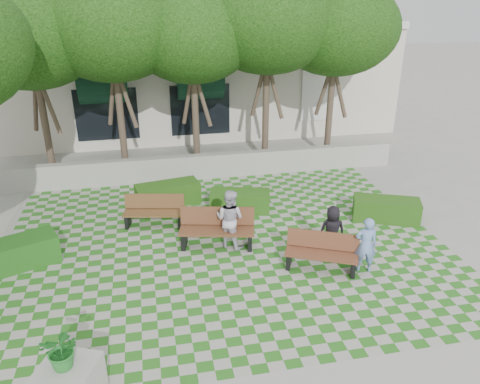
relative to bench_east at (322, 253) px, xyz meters
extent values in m
plane|color=gray|center=(-2.19, 0.54, -0.46)|extent=(90.00, 90.00, 0.00)
plane|color=#2B721E|center=(-2.19, 1.54, -0.45)|extent=(12.00, 12.00, 0.00)
cube|color=#9E9B93|center=(-2.19, 6.74, -0.01)|extent=(15.00, 0.36, 0.90)
cube|color=brown|center=(-0.03, -0.07, -0.01)|extent=(1.87, 1.26, 0.06)
cube|color=brown|center=(0.08, 0.17, 0.27)|extent=(1.70, 0.87, 0.45)
cube|color=black|center=(-0.76, 0.27, -0.24)|extent=(0.30, 0.50, 0.44)
cube|color=black|center=(0.70, -0.40, -0.24)|extent=(0.30, 0.50, 0.44)
cube|color=#56321D|center=(-2.42, 1.59, 0.05)|extent=(2.12, 1.06, 0.07)
cube|color=#56321D|center=(-2.36, 1.88, 0.36)|extent=(2.01, 0.59, 0.51)
cube|color=black|center=(-3.30, 1.79, -0.21)|extent=(0.24, 0.58, 0.50)
cube|color=black|center=(-1.54, 1.39, -0.21)|extent=(0.24, 0.58, 0.50)
cube|color=brown|center=(-4.07, 3.18, -0.01)|extent=(1.85, 0.89, 0.06)
cube|color=brown|center=(-4.02, 3.43, 0.25)|extent=(1.77, 0.48, 0.45)
cube|color=black|center=(-4.84, 3.34, -0.24)|extent=(0.20, 0.50, 0.43)
cube|color=black|center=(-3.29, 3.02, -0.24)|extent=(0.20, 0.50, 0.43)
cube|color=#214B14|center=(2.91, 2.17, -0.11)|extent=(2.11, 1.47, 0.69)
cube|color=#224E15|center=(-1.34, 3.71, -0.13)|extent=(2.00, 1.19, 0.66)
cube|color=#234E14|center=(-3.57, 4.67, -0.10)|extent=(2.16, 1.19, 0.71)
cube|color=#1A4F15|center=(-7.63, 1.65, -0.09)|extent=(2.24, 1.57, 0.73)
imported|color=#267A2C|center=(-5.69, -3.22, 0.80)|extent=(0.80, 0.75, 0.70)
imported|color=#7495D4|center=(1.01, -0.32, 0.29)|extent=(0.62, 0.49, 1.49)
imported|color=black|center=(0.49, 0.60, 0.25)|extent=(0.74, 0.53, 1.41)
imported|color=silver|center=(-2.07, 1.58, 0.38)|extent=(1.03, 1.00, 1.68)
cylinder|color=#47382B|center=(-7.69, 8.14, 1.36)|extent=(0.26, 0.26, 3.64)
ellipsoid|color=#1E4C11|center=(-7.69, 8.14, 4.61)|extent=(4.80, 4.80, 3.60)
cylinder|color=#47382B|center=(-4.99, 8.14, 1.45)|extent=(0.26, 0.26, 3.81)
ellipsoid|color=#1E4C11|center=(-4.99, 8.14, 4.85)|extent=(5.00, 5.00, 3.75)
cylinder|color=#47382B|center=(-2.19, 8.14, 1.33)|extent=(0.26, 0.26, 3.58)
ellipsoid|color=#1E4C11|center=(-2.19, 8.14, 4.53)|extent=(4.60, 4.60, 3.45)
cylinder|color=#47382B|center=(0.61, 8.14, 1.50)|extent=(0.26, 0.26, 3.92)
ellipsoid|color=#1E4C11|center=(0.61, 8.14, 5.00)|extent=(5.20, 5.20, 3.90)
cylinder|color=#47382B|center=(3.31, 8.14, 1.39)|extent=(0.26, 0.26, 3.70)
ellipsoid|color=#1E4C11|center=(3.31, 8.14, 4.69)|extent=(4.80, 4.80, 3.60)
cube|color=beige|center=(-1.19, 14.74, 2.04)|extent=(18.00, 8.00, 5.00)
cube|color=white|center=(-1.19, 10.74, 4.54)|extent=(18.00, 0.30, 0.30)
cube|color=black|center=(3.81, 10.72, 1.74)|extent=(1.40, 0.10, 2.40)
cylinder|color=#0D321F|center=(-5.69, 10.72, 2.54)|extent=(3.00, 1.80, 1.80)
cube|color=black|center=(-5.69, 10.72, 1.14)|extent=(2.60, 0.08, 2.20)
cylinder|color=#0D321F|center=(-1.69, 10.72, 2.54)|extent=(3.00, 1.80, 1.80)
cube|color=black|center=(-1.69, 10.72, 1.14)|extent=(2.60, 0.08, 2.20)
camera|label=1|loc=(-4.07, -9.52, 6.17)|focal=35.00mm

